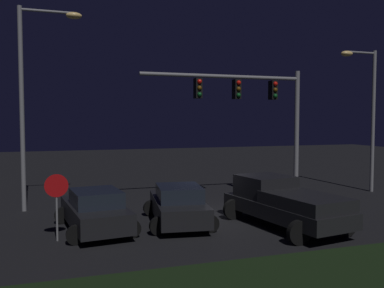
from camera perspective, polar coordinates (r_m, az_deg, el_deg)
name	(u,v)px	position (r m, az deg, el deg)	size (l,w,h in m)	color
ground_plane	(211,215)	(17.75, 2.56, -9.74)	(80.00, 80.00, 0.00)	black
pickup_truck	(282,200)	(16.15, 12.19, -7.50)	(3.44, 5.64, 1.80)	black
car_sedan	(95,210)	(15.63, -13.10, -8.84)	(2.82, 4.58, 1.51)	black
car_sedan_far	(178,205)	(16.21, -1.88, -8.32)	(2.86, 4.60, 1.51)	black
traffic_signal_gantry	(254,102)	(20.98, 8.53, 5.72)	(8.32, 0.56, 6.50)	slate
street_lamp_left	(34,85)	(19.61, -20.82, 7.59)	(2.70, 0.44, 8.89)	slate
street_lamp_right	(367,103)	(24.96, 22.79, 5.15)	(2.30, 0.44, 7.80)	slate
stop_sign	(57,194)	(14.50, -18.04, -6.56)	(0.76, 0.08, 2.23)	slate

